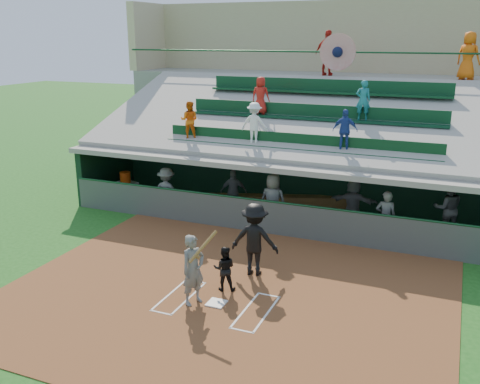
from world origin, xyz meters
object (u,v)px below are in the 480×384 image
at_px(catcher, 224,268).
at_px(water_cooler, 125,177).
at_px(white_table, 127,191).
at_px(batter_at_plate, 193,270).
at_px(home_plate, 217,303).

bearing_deg(catcher, water_cooler, -58.59).
bearing_deg(catcher, white_table, -58.80).
bearing_deg(white_table, catcher, -20.69).
bearing_deg(batter_at_plate, catcher, 67.26).
bearing_deg(catcher, batter_at_plate, 48.16).
relative_size(batter_at_plate, water_cooler, 4.71).
xyz_separation_m(white_table, water_cooler, (-0.01, -0.03, 0.56)).
bearing_deg(catcher, home_plate, 80.47).
xyz_separation_m(catcher, water_cooler, (-6.72, 5.54, 0.35)).
xyz_separation_m(batter_at_plate, white_table, (-6.32, 6.51, -0.51)).
bearing_deg(water_cooler, home_plate, -42.63).
distance_m(home_plate, batter_at_plate, 1.03).
relative_size(catcher, water_cooler, 2.82).
distance_m(catcher, water_cooler, 8.72).
distance_m(home_plate, catcher, 0.96).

